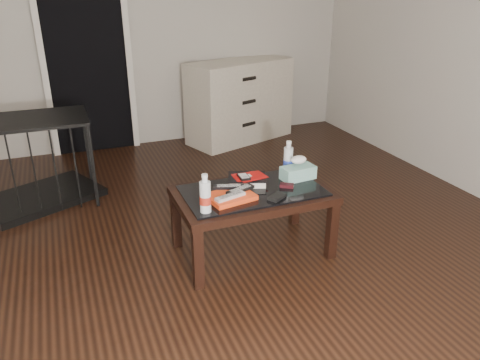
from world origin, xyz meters
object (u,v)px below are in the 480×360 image
object	(u,v)px
coffee_table	(253,199)
tissue_box	(298,173)
dresser	(240,101)
pet_crate	(38,175)
water_bottle_left	(205,193)
textbook	(247,180)
water_bottle_right	(288,157)

from	to	relation	value
coffee_table	tissue_box	size ratio (longest dim) A/B	4.35
dresser	tissue_box	bearing A→B (deg)	-120.54
pet_crate	water_bottle_left	bearing A→B (deg)	-83.27
pet_crate	water_bottle_left	world-z (taller)	pet_crate
textbook	water_bottle_right	xyz separation A→B (m)	(0.33, 0.05, 0.10)
coffee_table	pet_crate	xyz separation A→B (m)	(-1.34, 1.39, -0.17)
water_bottle_right	tissue_box	bearing A→B (deg)	-81.22
water_bottle_left	pet_crate	bearing A→B (deg)	121.55
water_bottle_left	textbook	bearing A→B (deg)	37.70
tissue_box	dresser	bearing A→B (deg)	73.10
pet_crate	water_bottle_right	world-z (taller)	pet_crate
coffee_table	pet_crate	size ratio (longest dim) A/B	0.94
textbook	tissue_box	distance (m)	0.36
coffee_table	textbook	size ratio (longest dim) A/B	4.00
dresser	pet_crate	world-z (taller)	dresser
dresser	pet_crate	size ratio (longest dim) A/B	1.21
pet_crate	tissue_box	size ratio (longest dim) A/B	4.65
water_bottle_left	tissue_box	size ratio (longest dim) A/B	1.03
water_bottle_right	tissue_box	world-z (taller)	water_bottle_right
pet_crate	textbook	world-z (taller)	pet_crate
pet_crate	coffee_table	bearing A→B (deg)	-70.86
tissue_box	coffee_table	bearing A→B (deg)	-176.20
coffee_table	textbook	world-z (taller)	textbook
water_bottle_left	tissue_box	xyz separation A→B (m)	(0.74, 0.24, -0.07)
tissue_box	textbook	bearing A→B (deg)	164.65
tissue_box	water_bottle_left	bearing A→B (deg)	-167.50
coffee_table	dresser	bearing A→B (deg)	70.40
coffee_table	water_bottle_right	xyz separation A→B (m)	(0.34, 0.17, 0.18)
dresser	tissue_box	xyz separation A→B (m)	(-0.46, -2.26, 0.06)
pet_crate	water_bottle_right	bearing A→B (deg)	-60.67
water_bottle_left	water_bottle_right	size ratio (longest dim) A/B	1.00
water_bottle_right	tissue_box	distance (m)	0.14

